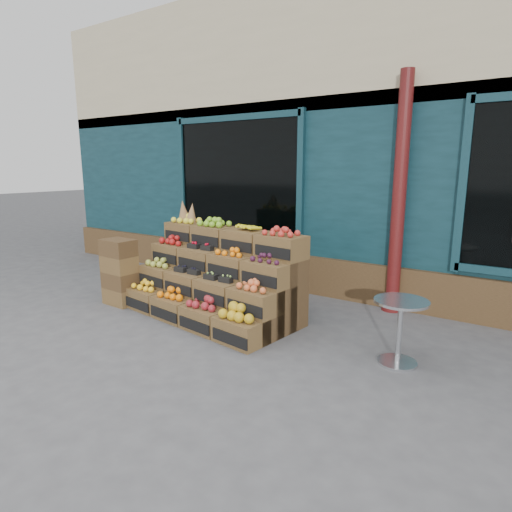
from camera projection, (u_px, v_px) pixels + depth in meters
The scene contains 6 objects.
ground at pixel (237, 338), 5.04m from camera, with size 60.00×60.00×0.00m, color #4D4D50.
shop_facade at pixel (386, 146), 8.68m from camera, with size 12.00×6.24×4.80m.
crate_display at pixel (216, 281), 5.79m from camera, with size 2.52×1.45×1.50m.
spare_crates at pixel (120, 272), 6.22m from camera, with size 0.49×0.35×0.96m.
bistro_table at pixel (400, 324), 4.32m from camera, with size 0.54×0.54×0.68m.
shopkeeper at pixel (265, 215), 8.01m from camera, with size 0.80×0.53×2.20m, color #1D651F.
Camera 1 is at (2.85, -3.79, 2.00)m, focal length 30.00 mm.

